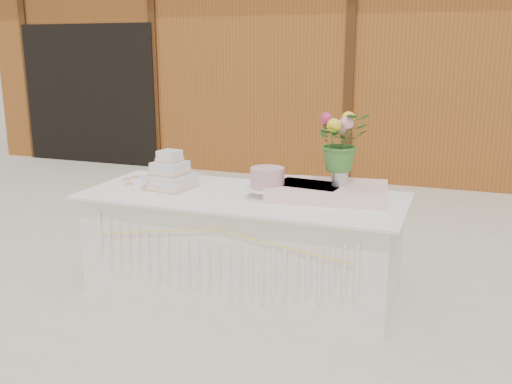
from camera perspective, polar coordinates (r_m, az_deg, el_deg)
ground at (r=4.49m, az=-1.33°, el=-9.84°), size 80.00×80.00×0.00m
barn at (r=9.93m, az=11.58°, el=13.04°), size 12.60×4.60×3.30m
cake_table at (r=4.34m, az=-1.38°, el=-5.19°), size 2.40×1.00×0.77m
wedding_cake at (r=4.46m, az=-8.57°, el=1.66°), size 0.37×0.37×0.30m
pink_cake_stand at (r=4.11m, az=1.15°, el=1.09°), size 0.31×0.31×0.23m
satin_runner at (r=4.15m, az=7.15°, el=0.08°), size 0.90×0.59×0.11m
flower_vase at (r=4.09m, az=8.40°, el=1.72°), size 0.12×0.12×0.16m
bouquet at (r=4.03m, az=8.55°, el=5.71°), size 0.50×0.49×0.42m
loose_flowers at (r=4.79m, az=-12.42°, el=1.21°), size 0.25×0.40×0.02m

